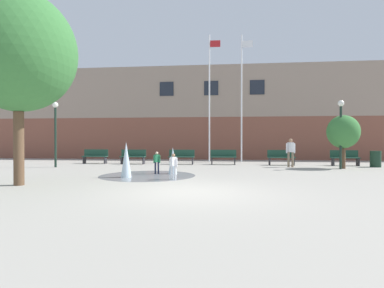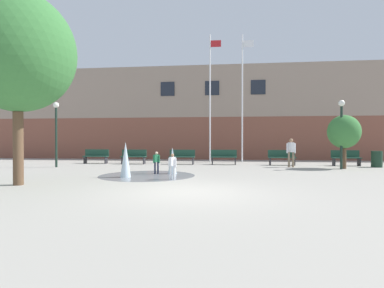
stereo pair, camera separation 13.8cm
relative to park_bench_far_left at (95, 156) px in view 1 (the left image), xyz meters
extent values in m
plane|color=#9E998E|center=(7.26, -9.99, -0.48)|extent=(100.00, 100.00, 0.00)
cube|color=brown|center=(7.26, 7.75, 1.18)|extent=(36.00, 6.00, 3.31)
cube|color=gray|center=(7.26, 7.75, 4.86)|extent=(36.00, 6.00, 4.05)
cube|color=#1E232D|center=(3.76, 4.73, 5.06)|extent=(1.10, 0.06, 1.10)
cube|color=#1E232D|center=(7.26, 4.73, 5.06)|extent=(1.10, 0.06, 1.10)
cube|color=#1E232D|center=(10.76, 4.73, 5.06)|extent=(1.10, 0.06, 1.10)
cylinder|color=gray|center=(5.03, -6.16, -0.48)|extent=(4.03, 4.03, 0.01)
cone|color=silver|center=(4.32, -6.83, 0.23)|extent=(0.43, 0.43, 1.43)
cone|color=silver|center=(5.97, -5.38, 0.11)|extent=(0.39, 0.39, 1.18)
cube|color=#28282D|center=(-0.70, -0.06, -0.26)|extent=(0.06, 0.40, 0.44)
cube|color=#28282D|center=(0.70, -0.06, -0.26)|extent=(0.06, 0.40, 0.44)
cube|color=#1E4233|center=(0.00, -0.06, -0.01)|extent=(1.60, 0.44, 0.05)
cube|color=#1E4233|center=(0.00, 0.14, 0.22)|extent=(1.60, 0.04, 0.42)
cube|color=#28282D|center=(1.84, -0.18, -0.26)|extent=(0.06, 0.40, 0.44)
cube|color=#28282D|center=(3.24, -0.18, -0.26)|extent=(0.06, 0.40, 0.44)
cube|color=#1E4233|center=(2.54, -0.18, -0.01)|extent=(1.60, 0.44, 0.05)
cube|color=#1E4233|center=(2.54, 0.02, 0.22)|extent=(1.60, 0.04, 0.42)
cube|color=#28282D|center=(4.92, -0.12, -0.26)|extent=(0.06, 0.40, 0.44)
cube|color=#28282D|center=(6.32, -0.12, -0.26)|extent=(0.06, 0.40, 0.44)
cube|color=#1E4233|center=(5.62, -0.12, -0.01)|extent=(1.60, 0.44, 0.05)
cube|color=#1E4233|center=(5.62, 0.08, 0.22)|extent=(1.60, 0.04, 0.42)
cube|color=#28282D|center=(7.50, -0.02, -0.26)|extent=(0.06, 0.40, 0.44)
cube|color=#28282D|center=(8.90, -0.02, -0.26)|extent=(0.06, 0.40, 0.44)
cube|color=#1E4233|center=(8.20, -0.02, -0.01)|extent=(1.60, 0.44, 0.05)
cube|color=#1E4233|center=(8.20, 0.18, 0.22)|extent=(1.60, 0.04, 0.42)
cube|color=#28282D|center=(10.97, -0.12, -0.26)|extent=(0.06, 0.40, 0.44)
cube|color=#28282D|center=(12.37, -0.12, -0.26)|extent=(0.06, 0.40, 0.44)
cube|color=#1E4233|center=(11.67, -0.12, -0.01)|extent=(1.60, 0.44, 0.05)
cube|color=#1E4233|center=(11.67, 0.08, 0.22)|extent=(1.60, 0.04, 0.42)
cube|color=#28282D|center=(14.62, -0.11, -0.26)|extent=(0.06, 0.40, 0.44)
cube|color=#28282D|center=(16.02, -0.11, -0.26)|extent=(0.06, 0.40, 0.44)
cube|color=#1E4233|center=(15.32, -0.11, -0.01)|extent=(1.60, 0.44, 0.05)
cube|color=#1E4233|center=(15.32, 0.09, 0.22)|extent=(1.60, 0.04, 0.42)
cylinder|color=#89755B|center=(11.80, -1.45, -0.06)|extent=(0.12, 0.12, 0.84)
cylinder|color=#89755B|center=(12.02, -1.45, -0.06)|extent=(0.12, 0.12, 0.84)
cube|color=white|center=(11.91, -1.45, 0.63)|extent=(0.31, 0.39, 0.54)
sphere|color=#997051|center=(11.91, -1.45, 1.01)|extent=(0.21, 0.21, 0.21)
cylinder|color=white|center=(11.70, -1.45, 0.58)|extent=(0.08, 0.08, 0.55)
cylinder|color=white|center=(12.12, -1.45, 0.58)|extent=(0.08, 0.08, 0.55)
cylinder|color=#1E233D|center=(5.20, -5.48, -0.22)|extent=(0.07, 0.07, 0.52)
cylinder|color=#1E233D|center=(5.34, -5.48, -0.22)|extent=(0.07, 0.07, 0.52)
cube|color=#237547|center=(5.27, -5.48, 0.21)|extent=(0.24, 0.23, 0.33)
sphere|color=beige|center=(5.27, -5.48, 0.44)|extent=(0.13, 0.13, 0.13)
cylinder|color=#237547|center=(5.14, -5.48, 0.17)|extent=(0.05, 0.05, 0.34)
cylinder|color=#237547|center=(5.40, -5.48, 0.17)|extent=(0.05, 0.05, 0.34)
cylinder|color=silver|center=(6.26, -7.34, -0.22)|extent=(0.07, 0.07, 0.52)
cylinder|color=silver|center=(6.40, -7.34, -0.22)|extent=(0.07, 0.07, 0.52)
cube|color=white|center=(6.33, -7.34, 0.21)|extent=(0.23, 0.24, 0.33)
sphere|color=#997051|center=(6.33, -7.34, 0.44)|extent=(0.13, 0.13, 0.13)
cylinder|color=white|center=(6.20, -7.34, 0.17)|extent=(0.05, 0.05, 0.34)
cylinder|color=white|center=(6.46, -7.34, 0.17)|extent=(0.05, 0.05, 0.34)
cylinder|color=silver|center=(7.24, 2.14, 3.90)|extent=(0.10, 0.10, 8.75)
cube|color=#B21E23|center=(7.64, 2.14, 7.65)|extent=(0.70, 0.02, 0.45)
cylinder|color=silver|center=(9.43, 2.14, 3.85)|extent=(0.10, 0.10, 8.66)
cube|color=silver|center=(9.83, 2.14, 7.56)|extent=(0.70, 0.02, 0.45)
cylinder|color=#192D23|center=(-1.05, -2.80, 1.17)|extent=(0.12, 0.12, 3.29)
sphere|color=white|center=(-1.05, -2.80, 2.97)|extent=(0.32, 0.32, 0.32)
cylinder|color=#192D23|center=(14.23, -2.33, 1.14)|extent=(0.12, 0.12, 3.23)
sphere|color=white|center=(14.23, -2.33, 2.91)|extent=(0.32, 0.32, 0.32)
cylinder|color=#193323|center=(16.65, -0.85, -0.03)|extent=(0.56, 0.56, 0.90)
cylinder|color=brown|center=(1.49, -9.28, 0.74)|extent=(0.32, 0.32, 2.43)
ellipsoid|color=#387538|center=(1.49, -9.28, 3.92)|extent=(3.70, 3.70, 3.93)
cylinder|color=brown|center=(14.48, -2.01, 0.06)|extent=(0.24, 0.24, 1.07)
ellipsoid|color=#387538|center=(14.48, -2.01, 1.46)|extent=(1.64, 1.64, 1.74)
camera|label=1|loc=(8.20, -18.48, 0.99)|focal=28.00mm
camera|label=2|loc=(8.34, -18.46, 0.99)|focal=28.00mm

